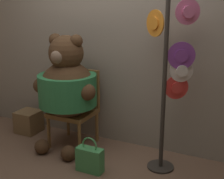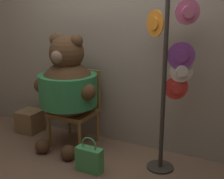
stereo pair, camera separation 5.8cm
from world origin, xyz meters
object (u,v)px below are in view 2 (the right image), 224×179
object	(u,v)px
chair	(77,105)
teddy_bear	(67,86)
handbag_on_ground	(89,159)
hat_display_rack	(171,75)

from	to	relation	value
chair	teddy_bear	xyz separation A→B (m)	(-0.01, -0.16, 0.28)
chair	handbag_on_ground	distance (m)	0.82
teddy_bear	hat_display_rack	xyz separation A→B (m)	(1.20, 0.06, 0.24)
chair	handbag_on_ground	bearing A→B (deg)	-47.68
handbag_on_ground	hat_display_rack	bearing A→B (deg)	32.87
hat_display_rack	handbag_on_ground	world-z (taller)	hat_display_rack
teddy_bear	hat_display_rack	size ratio (longest dim) A/B	0.76
teddy_bear	chair	bearing A→B (deg)	85.26
chair	hat_display_rack	size ratio (longest dim) A/B	0.51
handbag_on_ground	teddy_bear	bearing A→B (deg)	142.91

